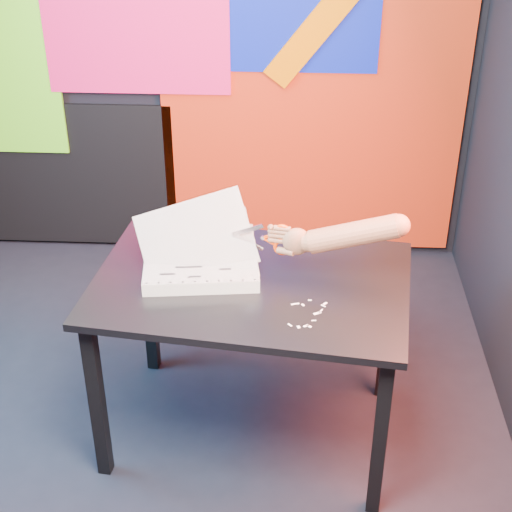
{
  "coord_description": "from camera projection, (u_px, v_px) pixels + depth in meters",
  "views": [
    {
      "loc": [
        0.56,
        -2.48,
        2.35
      ],
      "look_at": [
        0.43,
        -0.04,
        0.87
      ],
      "focal_mm": 55.0,
      "sensor_mm": 36.0,
      "label": 1
    }
  ],
  "objects": [
    {
      "name": "backdrop",
      "position": [
        200.0,
        92.0,
        4.11
      ],
      "size": [
        2.88,
        0.05,
        2.08
      ],
      "color": "red",
      "rests_on": "ground"
    },
    {
      "name": "paper_clippings",
      "position": [
        309.0,
        314.0,
        2.74
      ],
      "size": [
        0.14,
        0.18,
        0.0
      ],
      "color": "white",
      "rests_on": "work_table"
    },
    {
      "name": "hand_forearm",
      "position": [
        344.0,
        235.0,
        2.82
      ],
      "size": [
        0.49,
        0.15,
        0.21
      ],
      "rotation": [
        0.0,
        0.0,
        -0.17
      ],
      "color": "#945A3E",
      "rests_on": "work_table"
    },
    {
      "name": "printout_stack",
      "position": [
        201.0,
        265.0,
        2.97
      ],
      "size": [
        0.5,
        0.36,
        0.32
      ],
      "rotation": [
        0.0,
        0.0,
        0.11
      ],
      "color": "beige",
      "rests_on": "work_table"
    },
    {
      "name": "work_table",
      "position": [
        251.0,
        301.0,
        2.98
      ],
      "size": [
        1.26,
        0.93,
        0.75
      ],
      "rotation": [
        0.0,
        0.0,
        -0.13
      ],
      "color": "black",
      "rests_on": "ground"
    },
    {
      "name": "scissors",
      "position": [
        278.0,
        239.0,
        2.9
      ],
      "size": [
        0.22,
        0.05,
        0.13
      ],
      "rotation": [
        0.0,
        0.0,
        -0.17
      ],
      "color": "silver",
      "rests_on": "printout_stack"
    },
    {
      "name": "room",
      "position": [
        129.0,
        125.0,
        2.66
      ],
      "size": [
        3.01,
        3.01,
        2.71
      ],
      "color": "black",
      "rests_on": "ground"
    }
  ]
}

